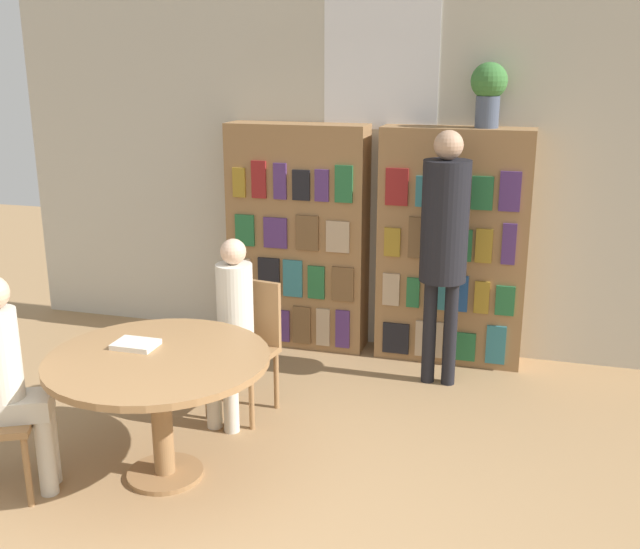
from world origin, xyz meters
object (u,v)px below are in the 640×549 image
object	(u,v)px
seated_reader_left	(232,323)
chair_left_side	(247,340)
bookshelf_left	(298,238)
flower_vase	(489,89)
reading_table	(159,376)
librarian_standing	(445,231)
bookshelf_right	(452,248)
seated_reader_right	(11,374)

from	to	relation	value
seated_reader_left	chair_left_side	bearing A→B (deg)	-90.00
bookshelf_left	seated_reader_left	distance (m)	1.51
bookshelf_left	flower_vase	distance (m)	1.90
reading_table	bookshelf_left	bearing A→B (deg)	87.37
bookshelf_left	reading_table	distance (m)	2.28
seated_reader_left	librarian_standing	xyz separation A→B (m)	(1.23, 0.99, 0.47)
chair_left_side	bookshelf_right	bearing A→B (deg)	-123.80
bookshelf_left	bookshelf_right	xyz separation A→B (m)	(1.26, 0.00, 0.00)
bookshelf_right	reading_table	distance (m)	2.65
bookshelf_left	bookshelf_right	distance (m)	1.26
chair_left_side	seated_reader_left	world-z (taller)	seated_reader_left
bookshelf_right	flower_vase	world-z (taller)	flower_vase
bookshelf_left	bookshelf_right	size ratio (longest dim) A/B	1.00
chair_left_side	librarian_standing	size ratio (longest dim) A/B	0.48
seated_reader_right	librarian_standing	world-z (taller)	librarian_standing
librarian_standing	bookshelf_right	bearing A→B (deg)	89.08
seated_reader_left	seated_reader_right	world-z (taller)	seated_reader_right
seated_reader_right	bookshelf_right	bearing A→B (deg)	114.82
flower_vase	librarian_standing	bearing A→B (deg)	-112.78
seated_reader_right	librarian_standing	size ratio (longest dim) A/B	0.67
chair_left_side	seated_reader_left	distance (m)	0.26
bookshelf_right	seated_reader_right	distance (m)	3.33
flower_vase	seated_reader_right	bearing A→B (deg)	-130.89
flower_vase	chair_left_side	size ratio (longest dim) A/B	0.52
bookshelf_left	librarian_standing	distance (m)	1.37
flower_vase	seated_reader_left	size ratio (longest dim) A/B	0.38
seated_reader_left	bookshelf_left	bearing A→B (deg)	-80.17
flower_vase	reading_table	distance (m)	3.13
seated_reader_left	seated_reader_right	distance (m)	1.38
chair_left_side	seated_reader_left	xyz separation A→B (m)	(-0.03, -0.18, 0.19)
chair_left_side	librarian_standing	xyz separation A→B (m)	(1.20, 0.80, 0.66)
reading_table	chair_left_side	distance (m)	0.97
reading_table	seated_reader_right	world-z (taller)	seated_reader_right
bookshelf_left	flower_vase	size ratio (longest dim) A/B	3.93
bookshelf_right	chair_left_side	bearing A→B (deg)	-132.90
bookshelf_left	seated_reader_right	xyz separation A→B (m)	(-0.80, -2.61, -0.21)
bookshelf_left	chair_left_side	distance (m)	1.37
flower_vase	seated_reader_left	bearing A→B (deg)	-134.09
bookshelf_left	reading_table	size ratio (longest dim) A/B	1.48
bookshelf_right	seated_reader_left	distance (m)	1.95
bookshelf_left	flower_vase	xyz separation A→B (m)	(1.47, 0.00, 1.20)
seated_reader_left	bookshelf_right	bearing A→B (deg)	-120.74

